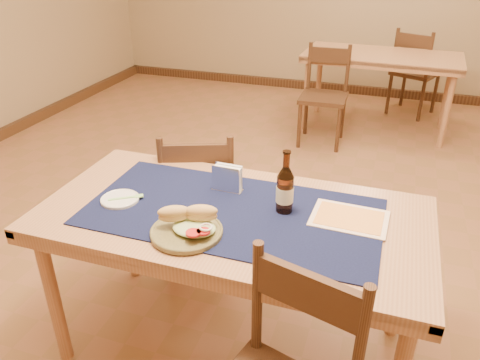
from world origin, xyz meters
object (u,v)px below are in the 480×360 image
(sandwich_plate, at_px, (189,227))
(main_table, at_px, (232,229))
(back_table, at_px, (381,63))
(chair_main_far, at_px, (199,197))
(napkin_holder, at_px, (227,179))
(beer_bottle, at_px, (285,189))

(sandwich_plate, bearing_deg, main_table, 62.76)
(back_table, xyz_separation_m, sandwich_plate, (-0.51, -3.35, 0.12))
(chair_main_far, height_order, napkin_holder, chair_main_far)
(napkin_holder, bearing_deg, sandwich_plate, -93.86)
(sandwich_plate, distance_m, beer_bottle, 0.42)
(chair_main_far, bearing_deg, back_table, 73.07)
(main_table, xyz_separation_m, back_table, (0.41, 3.15, 0.00))
(back_table, relative_size, beer_bottle, 5.53)
(back_table, height_order, sandwich_plate, sandwich_plate)
(main_table, relative_size, sandwich_plate, 5.77)
(napkin_holder, bearing_deg, back_table, 80.72)
(main_table, relative_size, beer_bottle, 5.97)
(sandwich_plate, bearing_deg, chair_main_far, 111.06)
(napkin_holder, bearing_deg, main_table, -63.71)
(sandwich_plate, xyz_separation_m, beer_bottle, (0.30, 0.27, 0.07))
(beer_bottle, height_order, napkin_holder, beer_bottle)
(back_table, height_order, beer_bottle, beer_bottle)
(chair_main_far, distance_m, sandwich_plate, 0.85)
(main_table, distance_m, beer_bottle, 0.28)
(main_table, relative_size, chair_main_far, 1.82)
(beer_bottle, bearing_deg, back_table, 86.12)
(back_table, xyz_separation_m, napkin_holder, (-0.49, -2.99, 0.14))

